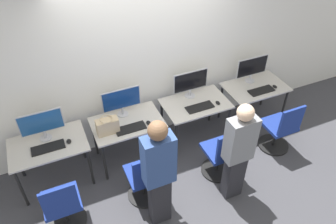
{
  "coord_description": "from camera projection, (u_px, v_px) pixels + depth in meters",
  "views": [
    {
      "loc": [
        -1.43,
        -3.11,
        3.78
      ],
      "look_at": [
        0.0,
        0.13,
        0.87
      ],
      "focal_mm": 35.0,
      "sensor_mm": 36.0,
      "label": 1
    }
  ],
  "objects": [
    {
      "name": "desk_left",
      "position": [
        128.0,
        127.0,
        4.71
      ],
      "size": [
        1.0,
        0.65,
        0.72
      ],
      "color": "#BCB7AD",
      "rests_on": "ground_plane"
    },
    {
      "name": "desk_far_right",
      "position": [
        255.0,
        91.0,
        5.39
      ],
      "size": [
        1.0,
        0.65,
        0.72
      ],
      "color": "#BCB7AD",
      "rests_on": "ground_plane"
    },
    {
      "name": "handbag",
      "position": [
        107.0,
        126.0,
        4.41
      ],
      "size": [
        0.3,
        0.18,
        0.25
      ],
      "color": "tan",
      "rests_on": "desk_left"
    },
    {
      "name": "mouse_far_right",
      "position": [
        275.0,
        87.0,
        5.3
      ],
      "size": [
        0.06,
        0.09,
        0.03
      ],
      "color": "black",
      "rests_on": "desk_far_right"
    },
    {
      "name": "keyboard_left",
      "position": [
        131.0,
        128.0,
        4.53
      ],
      "size": [
        0.42,
        0.17,
        0.02
      ],
      "color": "black",
      "rests_on": "desk_left"
    },
    {
      "name": "keyboard_far_right",
      "position": [
        261.0,
        91.0,
        5.23
      ],
      "size": [
        0.42,
        0.17,
        0.02
      ],
      "color": "black",
      "rests_on": "desk_far_right"
    },
    {
      "name": "office_chair_left",
      "position": [
        145.0,
        180.0,
        4.28
      ],
      "size": [
        0.48,
        0.48,
        0.91
      ],
      "color": "black",
      "rests_on": "ground_plane"
    },
    {
      "name": "wall_back",
      "position": [
        150.0,
        57.0,
        4.71
      ],
      "size": [
        12.0,
        0.05,
        2.8
      ],
      "color": "silver",
      "rests_on": "ground_plane"
    },
    {
      "name": "mouse_right",
      "position": [
        218.0,
        103.0,
        4.97
      ],
      "size": [
        0.06,
        0.09,
        0.03
      ],
      "color": "black",
      "rests_on": "desk_right"
    },
    {
      "name": "keyboard_far_left",
      "position": [
        48.0,
        148.0,
        4.25
      ],
      "size": [
        0.42,
        0.17,
        0.02
      ],
      "color": "black",
      "rests_on": "desk_far_left"
    },
    {
      "name": "keyboard_right",
      "position": [
        200.0,
        107.0,
        4.9
      ],
      "size": [
        0.42,
        0.17,
        0.02
      ],
      "color": "black",
      "rests_on": "desk_right"
    },
    {
      "name": "mouse_left",
      "position": [
        149.0,
        123.0,
        4.61
      ],
      "size": [
        0.06,
        0.09,
        0.03
      ],
      "color": "black",
      "rests_on": "desk_left"
    },
    {
      "name": "monitor_right",
      "position": [
        191.0,
        82.0,
        4.97
      ],
      "size": [
        0.56,
        0.16,
        0.44
      ],
      "color": "#B2B2B7",
      "rests_on": "desk_right"
    },
    {
      "name": "office_chair_far_right",
      "position": [
        280.0,
        130.0,
        5.02
      ],
      "size": [
        0.48,
        0.48,
        0.91
      ],
      "color": "black",
      "rests_on": "ground_plane"
    },
    {
      "name": "ground_plane",
      "position": [
        171.0,
        160.0,
        5.05
      ],
      "size": [
        20.0,
        20.0,
        0.0
      ],
      "primitive_type": "plane",
      "color": "#3D3D42"
    },
    {
      "name": "monitor_left",
      "position": [
        121.0,
        101.0,
        4.62
      ],
      "size": [
        0.56,
        0.16,
        0.44
      ],
      "color": "#B2B2B7",
      "rests_on": "desk_left"
    },
    {
      "name": "desk_far_left",
      "position": [
        49.0,
        149.0,
        4.36
      ],
      "size": [
        1.0,
        0.65,
        0.72
      ],
      "color": "#BCB7AD",
      "rests_on": "ground_plane"
    },
    {
      "name": "monitor_far_left",
      "position": [
        41.0,
        124.0,
        4.24
      ],
      "size": [
        0.56,
        0.16,
        0.44
      ],
      "color": "#B2B2B7",
      "rests_on": "desk_far_left"
    },
    {
      "name": "person_left",
      "position": [
        159.0,
        172.0,
        3.71
      ],
      "size": [
        0.36,
        0.22,
        1.64
      ],
      "color": "#232328",
      "rests_on": "ground_plane"
    },
    {
      "name": "monitor_far_right",
      "position": [
        252.0,
        68.0,
        5.3
      ],
      "size": [
        0.56,
        0.16,
        0.44
      ],
      "color": "#B2B2B7",
      "rests_on": "desk_far_right"
    },
    {
      "name": "mouse_far_left",
      "position": [
        69.0,
        141.0,
        4.33
      ],
      "size": [
        0.06,
        0.09,
        0.03
      ],
      "color": "black",
      "rests_on": "desk_far_left"
    },
    {
      "name": "office_chair_far_left",
      "position": [
        63.0,
        208.0,
        3.95
      ],
      "size": [
        0.48,
        0.48,
        0.91
      ],
      "color": "black",
      "rests_on": "ground_plane"
    },
    {
      "name": "desk_right",
      "position": [
        195.0,
        107.0,
        5.05
      ],
      "size": [
        1.0,
        0.65,
        0.72
      ],
      "color": "#BCB7AD",
      "rests_on": "ground_plane"
    },
    {
      "name": "person_right",
      "position": [
        238.0,
        151.0,
        4.05
      ],
      "size": [
        0.36,
        0.2,
        1.55
      ],
      "color": "#232328",
      "rests_on": "ground_plane"
    },
    {
      "name": "office_chair_right",
      "position": [
        222.0,
        156.0,
        4.61
      ],
      "size": [
        0.48,
        0.48,
        0.91
      ],
      "color": "black",
      "rests_on": "ground_plane"
    }
  ]
}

